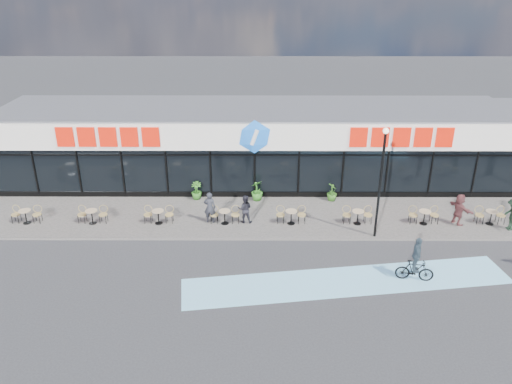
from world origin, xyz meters
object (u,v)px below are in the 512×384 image
patron_left (210,207)px  pedestrian_b (459,209)px  potted_plant_right (332,192)px  pedestrian_a (512,214)px  lamp_post (381,175)px  potted_plant_mid (257,190)px  patron_right (245,209)px  cyclist_a (416,263)px  bistro_set_0 (26,214)px  potted_plant_left (196,191)px

patron_left → pedestrian_b: (12.77, -0.15, -0.01)m
potted_plant_right → pedestrian_a: pedestrian_a is taller
lamp_post → potted_plant_right: size_ratio=5.41×
potted_plant_mid → pedestrian_b: bearing=-15.7°
potted_plant_mid → pedestrian_b: size_ratio=0.70×
pedestrian_b → patron_right: bearing=65.1°
patron_left → pedestrian_a: 15.21m
pedestrian_a → patron_left: bearing=-93.4°
cyclist_a → lamp_post: bearing=103.3°
pedestrian_a → lamp_post: bearing=-84.6°
potted_plant_right → cyclist_a: (2.43, -7.89, 0.21)m
pedestrian_b → potted_plant_mid: bearing=50.1°
potted_plant_mid → patron_right: 2.84m
patron_right → pedestrian_a: pedestrian_a is taller
patron_left → pedestrian_a: patron_left is taller
lamp_post → pedestrian_a: size_ratio=3.29×
bistro_set_0 → pedestrian_b: size_ratio=0.93×
bistro_set_0 → patron_right: patron_right is taller
patron_right → pedestrian_b: bearing=-177.8°
bistro_set_0 → pedestrian_a: size_ratio=0.92×
pedestrian_a → pedestrian_b: (-2.41, 0.60, -0.01)m
potted_plant_left → potted_plant_mid: size_ratio=0.89×
lamp_post → patron_left: bearing=169.9°
lamp_post → potted_plant_mid: lamp_post is taller
patron_right → cyclist_a: (7.30, -5.15, -0.03)m
potted_plant_left → patron_right: bearing=-45.5°
patron_left → patron_right: 1.82m
potted_plant_left → pedestrian_b: pedestrian_b is taller
potted_plant_right → cyclist_a: cyclist_a is taller
bistro_set_0 → pedestrian_a: bearing=-1.5°
pedestrian_b → pedestrian_a: bearing=-128.1°
pedestrian_b → potted_plant_left: bearing=53.4°
potted_plant_left → pedestrian_b: size_ratio=0.63×
lamp_post → pedestrian_b: bearing=16.3°
potted_plant_right → pedestrian_a: size_ratio=0.61×
potted_plant_left → pedestrian_a: (16.22, -3.63, 0.32)m
potted_plant_mid → potted_plant_right: 4.26m
lamp_post → pedestrian_b: size_ratio=3.33×
lamp_post → bistro_set_0: 18.02m
patron_left → cyclist_a: 10.47m
lamp_post → potted_plant_right: lamp_post is taller
cyclist_a → potted_plant_right: bearing=107.1°
potted_plant_left → potted_plant_right: potted_plant_left is taller
potted_plant_right → patron_right: (-4.87, -2.74, 0.25)m
cyclist_a → patron_left: bearing=150.5°
bistro_set_0 → cyclist_a: (18.62, -5.08, 0.27)m
lamp_post → potted_plant_right: (-1.56, 4.20, -2.75)m
lamp_post → potted_plant_left: lamp_post is taller
potted_plant_left → patron_left: (1.03, -2.89, 0.32)m
bistro_set_0 → patron_right: (11.32, 0.07, 0.30)m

